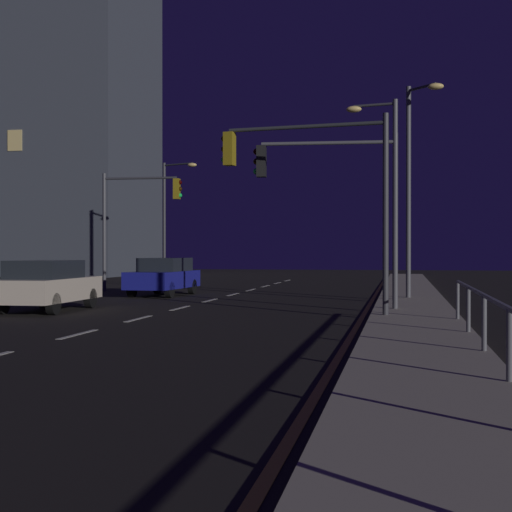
% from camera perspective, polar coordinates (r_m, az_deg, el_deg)
% --- Properties ---
extents(ground_plane, '(112.00, 112.00, 0.00)m').
position_cam_1_polar(ground_plane, '(21.81, -8.24, -4.51)').
color(ground_plane, black).
rests_on(ground_plane, ground).
extents(sidewalk_right, '(2.37, 77.00, 0.14)m').
position_cam_1_polar(sidewalk_right, '(20.64, 11.70, -4.60)').
color(sidewalk_right, '#9E937F').
rests_on(sidewalk_right, ground).
extents(lane_markings_center, '(0.14, 50.00, 0.01)m').
position_cam_1_polar(lane_markings_center, '(25.14, -5.65, -3.85)').
color(lane_markings_center, silver).
rests_on(lane_markings_center, ground).
extents(lane_edge_line, '(0.14, 53.00, 0.01)m').
position_cam_1_polar(lane_edge_line, '(25.65, 8.29, -3.77)').
color(lane_edge_line, gold).
rests_on(lane_edge_line, ground).
extents(car, '(1.90, 4.43, 1.57)m').
position_cam_1_polar(car, '(24.63, -15.16, -2.05)').
color(car, beige).
rests_on(car, ground).
extents(car_oncoming, '(2.06, 4.49, 1.57)m').
position_cam_1_polar(car_oncoming, '(32.38, -6.84, -1.47)').
color(car_oncoming, navy).
rests_on(car_oncoming, ground).
extents(traffic_light_near_left, '(4.76, 0.87, 5.42)m').
position_cam_1_polar(traffic_light_near_left, '(21.49, 4.07, 6.10)').
color(traffic_light_near_left, '#38383D').
rests_on(traffic_light_near_left, sidewalk_right).
extents(traffic_light_mid_left, '(3.85, 0.36, 5.52)m').
position_cam_1_polar(traffic_light_mid_left, '(36.52, -8.77, 3.53)').
color(traffic_light_mid_left, '#4C4C51').
rests_on(traffic_light_mid_left, ground).
extents(traffic_light_near_right, '(4.34, 0.50, 5.22)m').
position_cam_1_polar(traffic_light_near_right, '(23.36, 5.60, 5.24)').
color(traffic_light_near_right, '#4C4C51').
rests_on(traffic_light_near_right, sidewalk_right).
extents(street_lamp_mid_block, '(1.30, 1.30, 7.80)m').
position_cam_1_polar(street_lamp_mid_block, '(29.01, 11.53, 6.12)').
color(street_lamp_mid_block, '#4C4C51').
rests_on(street_lamp_mid_block, sidewalk_right).
extents(street_lamp_median, '(2.33, 1.09, 7.17)m').
position_cam_1_polar(street_lamp_median, '(46.59, -6.41, 3.45)').
color(street_lamp_median, '#38383D').
rests_on(street_lamp_median, ground).
extents(street_lamp_far_end, '(1.86, 0.57, 7.13)m').
position_cam_1_polar(street_lamp_far_end, '(28.11, 9.67, 5.61)').
color(street_lamp_far_end, '#4C4C51').
rests_on(street_lamp_far_end, sidewalk_right).
extents(barrier_fence, '(0.09, 19.06, 0.98)m').
position_cam_1_polar(barrier_fence, '(10.68, 18.24, -4.87)').
color(barrier_fence, '#59595E').
rests_on(barrier_fence, sidewalk_right).
extents(building_distant, '(20.28, 12.48, 26.06)m').
position_cam_1_polar(building_distant, '(65.67, -17.23, 10.14)').
color(building_distant, '#3D424C').
rests_on(building_distant, ground).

